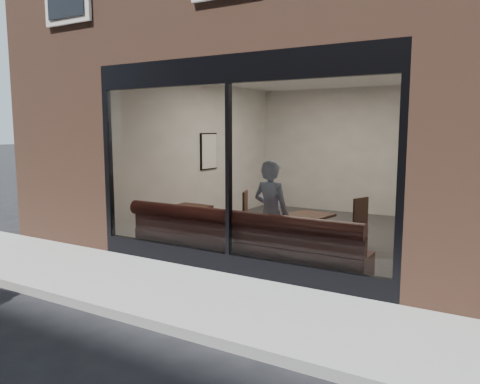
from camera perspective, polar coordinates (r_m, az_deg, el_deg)
The scene contains 21 objects.
ground at distance 5.62m, azimuth -12.88°, elevation -15.01°, with size 120.00×120.00×0.00m, color black.
sidewalk_near at distance 6.33m, azimuth -6.51°, elevation -12.18°, with size 40.00×2.00×0.01m, color gray.
kerb_near at distance 5.57m, azimuth -13.27°, elevation -14.59°, with size 40.00×0.10×0.12m, color gray.
host_building_pier_left at distance 13.86m, azimuth -1.47°, elevation 5.38°, with size 2.50×12.00×3.20m, color brown.
host_building_backfill at distance 15.18m, azimuth 16.93°, elevation 5.25°, with size 5.00×6.00×3.20m, color brown.
cafe_floor at distance 9.69m, azimuth 7.98°, elevation -5.12°, with size 6.00×6.00×0.00m, color #2D2D30.
cafe_ceiling at distance 9.51m, azimuth 8.34°, elevation 13.86°, with size 6.00×6.00×0.00m, color white.
cafe_wall_back at distance 12.28m, azimuth 13.54°, elevation 4.88°, with size 5.00×5.00×0.00m, color beige.
cafe_wall_left at distance 10.67m, azimuth -4.33°, elevation 4.68°, with size 6.00×6.00×0.00m, color beige.
cafe_wall_right at distance 8.82m, azimuth 23.29°, elevation 3.46°, with size 6.00×6.00×0.00m, color beige.
storefront_kick at distance 7.11m, azimuth -1.35°, elevation -8.68°, with size 5.00×0.10×0.30m, color black.
storefront_header at distance 6.87m, azimuth -1.43°, elevation 14.76°, with size 5.00×0.10×0.40m, color black.
storefront_mullion at distance 6.85m, azimuth -1.39°, elevation 2.63°, with size 0.06×0.10×2.50m, color black.
storefront_glass at distance 6.82m, azimuth -1.52°, elevation 2.61°, with size 4.80×4.80×0.00m, color white.
banquette at distance 7.42m, azimuth 0.30°, elevation -7.38°, with size 4.00×0.55×0.45m, color #381514.
person at distance 7.30m, azimuth 3.80°, elevation -2.67°, with size 0.61×0.40×1.68m, color #9DB2D2.
cafe_table_left at distance 8.56m, azimuth -6.37°, elevation -1.87°, with size 0.67×0.67×0.04m, color #321B13.
cafe_table_right at distance 7.80m, azimuth 8.45°, elevation -2.84°, with size 0.65×0.65×0.04m, color #321B13.
cafe_chair_left at distance 9.28m, azimuth -0.54°, elevation -4.22°, with size 0.44×0.44×0.04m, color #321B13.
cafe_chair_right at distance 8.77m, azimuth 13.40°, elevation -5.13°, with size 0.39×0.39×0.04m, color #321B13.
wall_poster at distance 10.75m, azimuth -3.75°, elevation 4.97°, with size 0.02×0.58×0.78m, color white.
Camera 1 is at (3.62, -3.73, 2.15)m, focal length 35.00 mm.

